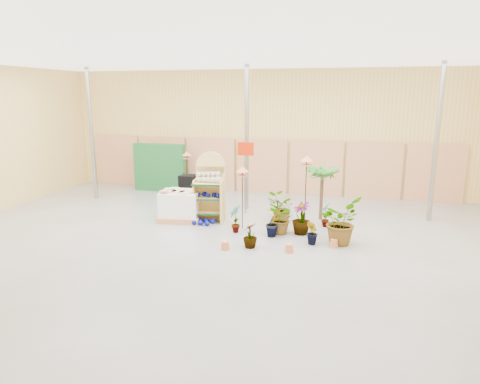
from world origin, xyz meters
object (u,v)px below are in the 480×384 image
object	(u,v)px
display_shelf	(210,190)
bird_table_front	(242,171)
pallet_stack	(180,206)
potted_plant_2	(281,218)

from	to	relation	value
display_shelf	bird_table_front	bearing A→B (deg)	-34.10
display_shelf	pallet_stack	world-z (taller)	display_shelf
display_shelf	potted_plant_2	xyz separation A→B (m)	(2.21, -0.72, -0.50)
pallet_stack	bird_table_front	bearing A→B (deg)	-18.36
pallet_stack	bird_table_front	world-z (taller)	bird_table_front
display_shelf	potted_plant_2	distance (m)	2.38
potted_plant_2	display_shelf	bearing A→B (deg)	161.92
bird_table_front	display_shelf	bearing A→B (deg)	154.74
display_shelf	pallet_stack	xyz separation A→B (m)	(-0.86, -0.16, -0.49)
pallet_stack	potted_plant_2	xyz separation A→B (m)	(3.07, -0.56, -0.01)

